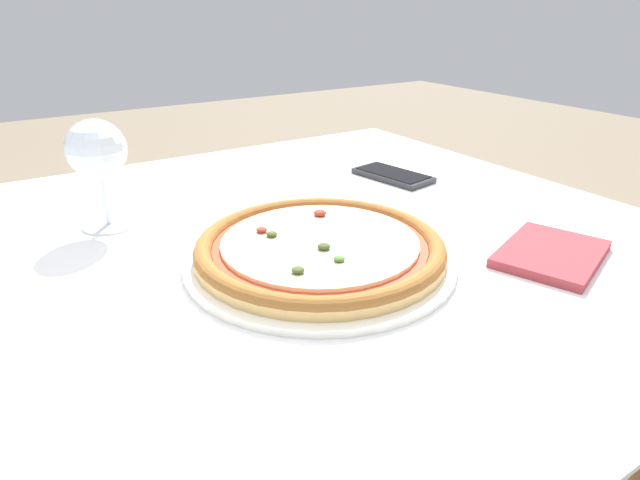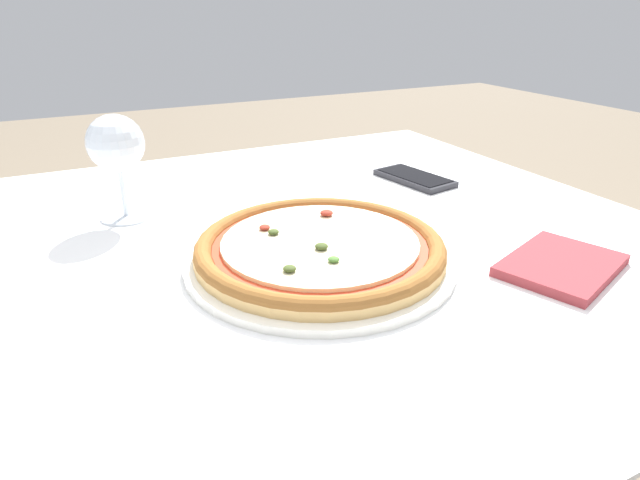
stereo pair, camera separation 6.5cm
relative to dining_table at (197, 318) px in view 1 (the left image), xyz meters
The scene contains 5 objects.
dining_table is the anchor object (origin of this frame).
pizza_plate 0.19m from the dining_table, 32.89° to the right, with size 0.33×0.33×0.04m.
wine_glass_far_left 0.27m from the dining_table, 108.64° to the left, with size 0.08×0.08×0.15m.
cell_phone 0.46m from the dining_table, 16.75° to the left, with size 0.09×0.15×0.01m.
napkin_folded 0.46m from the dining_table, 31.21° to the right, with size 0.18×0.16×0.01m.
Camera 1 is at (-0.18, -0.59, 1.01)m, focal length 30.00 mm.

